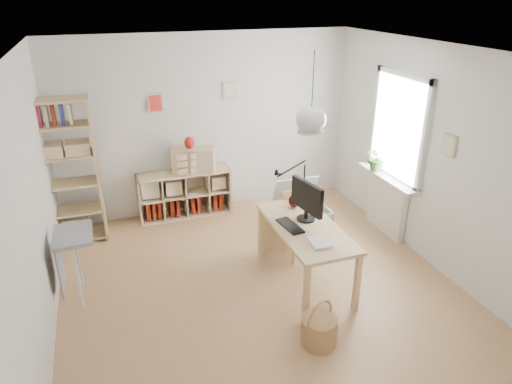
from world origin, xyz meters
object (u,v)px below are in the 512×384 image
object	(u,v)px
tall_bookshelf	(66,167)
monitor	(307,199)
chair	(301,220)
drawer_chest	(193,160)
desk	(305,233)
cube_shelf	(183,197)
storage_chest	(304,214)

from	to	relation	value
tall_bookshelf	monitor	distance (m)	3.21
chair	monitor	distance (m)	0.71
drawer_chest	tall_bookshelf	bearing A→B (deg)	-154.00
chair	monitor	bearing A→B (deg)	-104.68
tall_bookshelf	drawer_chest	distance (m)	1.78
drawer_chest	monitor	bearing A→B (deg)	-48.13
desk	drawer_chest	size ratio (longest dim) A/B	2.39
monitor	drawer_chest	size ratio (longest dim) A/B	0.87
cube_shelf	tall_bookshelf	world-z (taller)	tall_bookshelf
desk	drawer_chest	xyz separation A→B (m)	(-0.84, 2.19, 0.24)
chair	storage_chest	world-z (taller)	chair
cube_shelf	storage_chest	bearing A→B (deg)	-33.72
desk	storage_chest	xyz separation A→B (m)	(0.55, 1.18, -0.43)
chair	drawer_chest	size ratio (longest dim) A/B	1.37
tall_bookshelf	storage_chest	xyz separation A→B (m)	(3.14, -0.77, -0.86)
tall_bookshelf	chair	distance (m)	3.17
cube_shelf	tall_bookshelf	size ratio (longest dim) A/B	0.70
monitor	drawer_chest	world-z (taller)	monitor
tall_bookshelf	drawer_chest	bearing A→B (deg)	7.80
desk	drawer_chest	world-z (taller)	drawer_chest
desk	storage_chest	distance (m)	1.37
tall_bookshelf	monitor	size ratio (longest dim) A/B	3.67
chair	tall_bookshelf	bearing A→B (deg)	157.43
cube_shelf	chair	world-z (taller)	chair
cube_shelf	drawer_chest	bearing A→B (deg)	-12.41
cube_shelf	drawer_chest	xyz separation A→B (m)	(0.19, -0.04, 0.60)
storage_chest	drawer_chest	distance (m)	1.84
chair	drawer_chest	bearing A→B (deg)	126.56
desk	drawer_chest	bearing A→B (deg)	110.88
drawer_chest	chair	bearing A→B (deg)	-38.63
cube_shelf	monitor	xyz separation A→B (m)	(1.09, -2.09, 0.72)
tall_bookshelf	storage_chest	world-z (taller)	tall_bookshelf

